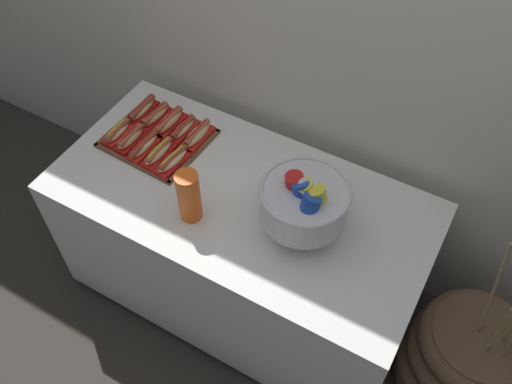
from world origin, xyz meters
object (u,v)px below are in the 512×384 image
serving_tray (158,139)px  hot_dog_2 (144,145)px  hot_dog_3 (159,153)px  hot_dog_4 (173,160)px  buffet_table (242,246)px  floor_vase (465,360)px  cup_stack (189,196)px  hot_dog_0 (117,132)px  hot_dog_9 (197,135)px  hot_dog_5 (142,110)px  hot_dog_7 (169,122)px  punch_bowl (304,202)px  hot_dog_8 (183,129)px  hot_dog_1 (131,138)px  hot_dog_6 (155,116)px  donut (303,166)px

serving_tray → hot_dog_2: size_ratio=2.40×
hot_dog_3 → hot_dog_4: bearing=-2.7°
buffet_table → floor_vase: size_ratio=1.54×
floor_vase → cup_stack: floor_vase is taller
buffet_table → hot_dog_2: (-0.47, 0.01, 0.39)m
hot_dog_0 → hot_dog_9: (0.31, 0.15, 0.00)m
hot_dog_5 → hot_dog_7: 0.15m
hot_dog_7 → punch_bowl: bearing=-15.0°
serving_tray → hot_dog_3: hot_dog_3 is taller
floor_vase → hot_dog_4: (-1.35, -0.07, 0.57)m
floor_vase → cup_stack: (-1.15, -0.24, 0.65)m
hot_dog_4 → punch_bowl: punch_bowl is taller
hot_dog_3 → hot_dog_4: (0.07, -0.00, 0.00)m
hot_dog_2 → hot_dog_4: size_ratio=0.97×
hot_dog_7 → hot_dog_8: size_ratio=1.14×
floor_vase → hot_dog_3: bearing=-177.5°
floor_vase → cup_stack: bearing=-168.0°
buffet_table → hot_dog_1: size_ratio=9.54×
buffet_table → hot_dog_9: hot_dog_9 is taller
serving_tray → hot_dog_0: hot_dog_0 is taller
floor_vase → serving_tray: size_ratio=2.34×
buffet_table → hot_dog_2: bearing=178.7°
hot_dog_4 → hot_dog_1: bearing=177.3°
hot_dog_5 → hot_dog_6: (0.07, -0.00, -0.00)m
serving_tray → hot_dog_8: hot_dog_8 is taller
hot_dog_7 → hot_dog_9: bearing=-2.7°
hot_dog_4 → cup_stack: size_ratio=0.80×
floor_vase → hot_dog_9: size_ratio=5.37×
hot_dog_0 → hot_dog_1: size_ratio=0.96×
floor_vase → serving_tray: bearing=179.1°
floor_vase → hot_dog_0: floor_vase is taller
hot_dog_2 → cup_stack: cup_stack is taller
buffet_table → hot_dog_7: size_ratio=8.18×
cup_stack → hot_dog_1: bearing=156.4°
floor_vase → donut: (-0.88, 0.17, 0.55)m
hot_dog_7 → donut: (0.61, 0.07, -0.02)m
buffet_table → hot_dog_2: hot_dog_2 is taller
hot_dog_2 → hot_dog_4: bearing=-2.7°
hot_dog_2 → hot_dog_8: (0.08, 0.16, -0.00)m
hot_dog_5 → hot_dog_7: size_ratio=0.96×
hot_dog_5 → hot_dog_1: bearing=-68.3°
hot_dog_2 → serving_tray: bearing=87.3°
hot_dog_2 → hot_dog_5: (-0.14, 0.17, 0.00)m
hot_dog_6 → hot_dog_9: (0.22, -0.01, 0.00)m
hot_dog_1 → hot_dog_8: 0.22m
cup_stack → hot_dog_4: bearing=139.2°
hot_dog_2 → hot_dog_7: 0.17m
floor_vase → hot_dog_3: 1.54m
hot_dog_2 → hot_dog_6: same height
hot_dog_7 → donut: hot_dog_7 is taller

